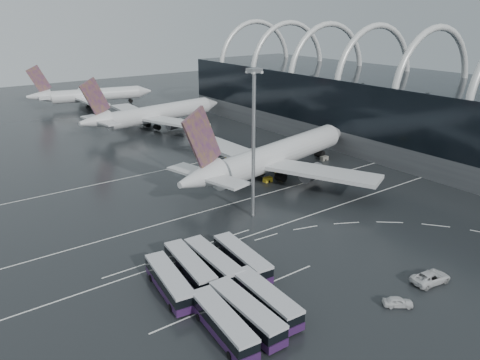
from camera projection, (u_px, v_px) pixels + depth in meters
ground at (289, 217)px, 91.75m from camera, size 420.00×420.00×0.00m
terminal at (402, 109)px, 137.29m from camera, size 42.00×160.00×34.90m
lane_marking_near at (296, 220)px, 90.23m from camera, size 120.00×0.25×0.01m
lane_marking_mid at (252, 198)px, 100.83m from camera, size 120.00×0.25×0.01m
lane_marking_far at (186, 165)px, 122.02m from camera, size 120.00×0.25×0.01m
bus_bay_line_south at (239, 296)px, 66.28m from camera, size 28.00×0.25×0.01m
bus_bay_line_north at (183, 252)px, 78.39m from camera, size 28.00×0.25×0.01m
airliner_main at (273, 157)px, 111.19m from camera, size 61.48×53.08×20.97m
airliner_gate_b at (154, 114)px, 158.17m from camera, size 55.51×49.43×19.28m
airliner_gate_c at (90, 96)px, 194.90m from camera, size 50.15×45.54×17.94m
bus_row_near_a at (169, 282)px, 66.53m from camera, size 4.79×13.44×3.24m
bus_row_near_b at (190, 267)px, 70.17m from camera, size 4.58×13.59×3.28m
bus_row_near_c at (213, 262)px, 71.60m from camera, size 3.72×13.53×3.30m
bus_row_near_d at (242, 258)px, 72.79m from camera, size 4.15×13.38×3.24m
bus_row_far_a at (223, 323)px, 57.79m from camera, size 4.23×13.16×3.18m
bus_row_far_b at (246, 312)px, 59.77m from camera, size 3.49×13.44×3.29m
bus_row_far_c at (265, 298)px, 62.69m from camera, size 3.74×13.19×3.21m
van_curve_a at (431, 277)px, 69.28m from camera, size 6.70×3.88×1.76m
van_curve_b at (398, 302)px, 63.80m from camera, size 4.21×3.79×1.39m
floodlight_mast at (254, 127)px, 86.05m from camera, size 2.18×2.18×28.50m
gse_cart_belly_a at (279, 170)px, 116.31m from camera, size 2.09×1.24×1.14m
gse_cart_belly_c at (268, 179)px, 110.09m from camera, size 2.08×1.23×1.13m
gse_cart_belly_d at (324, 158)px, 125.75m from camera, size 2.07×1.22×1.13m
gse_cart_belly_e at (230, 159)px, 125.26m from camera, size 2.41×1.43×1.32m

